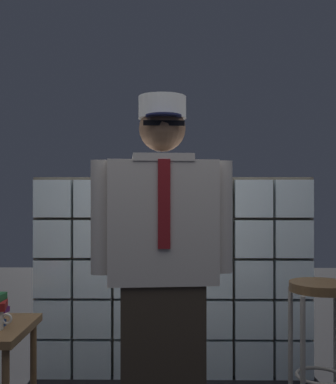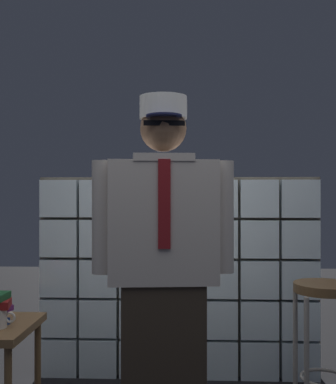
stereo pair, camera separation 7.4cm
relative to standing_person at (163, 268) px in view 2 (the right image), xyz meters
The scene contains 3 objects.
glass_block_wall 0.99m from the standing_person, 86.98° to the left, with size 1.92×0.10×1.37m.
standing_person is the anchor object (origin of this frame).
bar_stool 1.02m from the standing_person, 25.10° to the left, with size 0.34×0.34×0.75m.
Camera 2 is at (0.07, -2.01, 1.24)m, focal length 44.60 mm.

